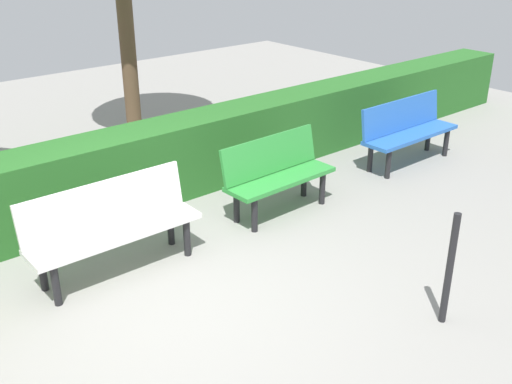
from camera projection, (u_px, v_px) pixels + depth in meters
The scene contains 6 objects.
ground_plane at pixel (169, 299), 5.36m from camera, with size 17.84×17.84×0.00m, color gray.
bench_blue at pixel (407, 129), 8.20m from camera, with size 1.58×0.45×0.86m.
bench_green at pixel (277, 172), 6.80m from camera, with size 1.37×0.49×0.86m.
bench_white at pixel (112, 223), 5.63m from camera, with size 1.65×0.47×0.86m.
hedge_row at pixel (148, 165), 7.07m from camera, with size 13.84×0.62×0.90m, color #266023.
railing_post_mid at pixel (449, 269), 4.86m from camera, with size 0.06×0.06×1.00m, color black.
Camera 1 is at (2.30, 3.93, 3.06)m, focal length 42.50 mm.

